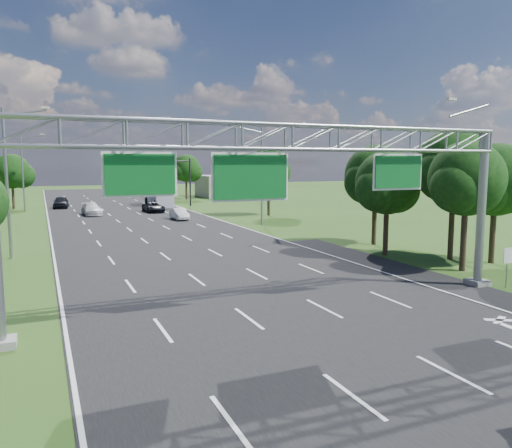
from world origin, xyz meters
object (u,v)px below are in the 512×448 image
traffic_signal (166,171)px  box_truck (159,195)px  sign_gantry (290,152)px  regulatory_sign (508,259)px

traffic_signal → box_truck: 4.16m
sign_gantry → traffic_signal: bearing=82.3°
traffic_signal → box_truck: size_ratio=1.33×
traffic_signal → regulatory_sign: bearing=-84.8°
sign_gantry → regulatory_sign: 13.25m
sign_gantry → box_truck: size_ratio=2.56×
regulatory_sign → sign_gantry: bearing=175.2°
sign_gantry → traffic_signal: (7.15, 53.00, -1.72)m
sign_gantry → traffic_signal: 53.51m
sign_gantry → box_truck: 55.67m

